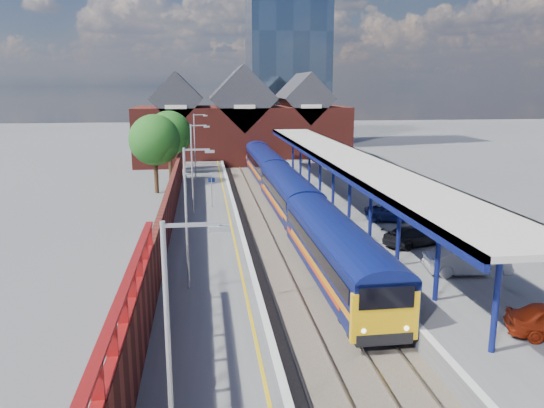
{
  "coord_description": "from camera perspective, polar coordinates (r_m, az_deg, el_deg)",
  "views": [
    {
      "loc": [
        -5.59,
        -19.12,
        10.8
      ],
      "look_at": [
        -0.83,
        17.5,
        2.6
      ],
      "focal_mm": 35.0,
      "sensor_mm": 36.0,
      "label": 1
    }
  ],
  "objects": [
    {
      "name": "glass_tower",
      "position": [
        100.78,
        1.6,
        17.87
      ],
      "size": [
        14.2,
        14.2,
        40.3
      ],
      "color": "#475E79",
      "rests_on": "ground"
    },
    {
      "name": "canopy",
      "position": [
        42.9,
        7.65,
        4.98
      ],
      "size": [
        4.5,
        52.0,
        4.48
      ],
      "color": "navy",
      "rests_on": "right_platform"
    },
    {
      "name": "lamp_post_a",
      "position": [
        12.57,
        -10.43,
        -15.22
      ],
      "size": [
        1.48,
        0.18,
        7.0
      ],
      "color": "#A5A8AA",
      "rests_on": "left_platform"
    },
    {
      "name": "train",
      "position": [
        53.08,
        0.37,
        3.11
      ],
      "size": [
        2.97,
        65.93,
        3.45
      ],
      "color": "#0B1450",
      "rests_on": "ground"
    },
    {
      "name": "ground",
      "position": [
        50.6,
        -0.89,
        0.19
      ],
      "size": [
        240.0,
        240.0,
        0.0
      ],
      "primitive_type": "plane",
      "color": "#5B5B5E",
      "rests_on": "ground"
    },
    {
      "name": "right_platform",
      "position": [
        42.08,
        8.83,
        -1.8
      ],
      "size": [
        6.0,
        76.0,
        1.0
      ],
      "primitive_type": "cube",
      "color": "#565659",
      "rests_on": "ground"
    },
    {
      "name": "platform_sign",
      "position": [
        43.88,
        -6.51,
        1.79
      ],
      "size": [
        0.55,
        0.08,
        2.5
      ],
      "color": "#A5A8AA",
      "rests_on": "left_platform"
    },
    {
      "name": "parked_car_silver",
      "position": [
        30.17,
        20.24,
        -5.78
      ],
      "size": [
        4.57,
        2.05,
        1.46
      ],
      "primitive_type": "imported",
      "rotation": [
        0.0,
        0.0,
        1.45
      ],
      "color": "#ACADB1",
      "rests_on": "right_platform"
    },
    {
      "name": "coping_left",
      "position": [
        40.39,
        -3.72,
        -1.51
      ],
      "size": [
        0.3,
        76.0,
        0.05
      ],
      "primitive_type": "cube",
      "color": "silver",
      "rests_on": "left_platform"
    },
    {
      "name": "lamp_post_c",
      "position": [
        41.53,
        -8.42,
        4.35
      ],
      "size": [
        1.48,
        0.18,
        7.0
      ],
      "color": "#A5A8AA",
      "rests_on": "left_platform"
    },
    {
      "name": "yellow_line",
      "position": [
        40.37,
        -4.57,
        -1.56
      ],
      "size": [
        0.14,
        76.0,
        0.01
      ],
      "primitive_type": "cube",
      "color": "yellow",
      "rests_on": "left_platform"
    },
    {
      "name": "tree_near",
      "position": [
        55.5,
        -12.37,
        6.6
      ],
      "size": [
        5.2,
        5.2,
        8.1
      ],
      "color": "#382314",
      "rests_on": "ground"
    },
    {
      "name": "ballast_bed",
      "position": [
        40.96,
        0.71,
        -2.73
      ],
      "size": [
        6.0,
        76.0,
        0.06
      ],
      "primitive_type": "cube",
      "color": "#473D33",
      "rests_on": "ground"
    },
    {
      "name": "coping_right",
      "position": [
        41.26,
        5.05,
        -1.24
      ],
      "size": [
        0.3,
        76.0,
        0.05
      ],
      "primitive_type": "cube",
      "color": "silver",
      "rests_on": "right_platform"
    },
    {
      "name": "brick_wall",
      "position": [
        33.8,
        -11.43,
        -2.03
      ],
      "size": [
        0.35,
        50.0,
        3.86
      ],
      "color": "#5B1D17",
      "rests_on": "left_platform"
    },
    {
      "name": "tree_far",
      "position": [
        63.37,
        -10.87,
        7.36
      ],
      "size": [
        5.2,
        5.2,
        8.1
      ],
      "color": "#382314",
      "rests_on": "ground"
    },
    {
      "name": "left_platform",
      "position": [
        40.45,
        -7.04,
        -2.33
      ],
      "size": [
        5.0,
        76.0,
        1.0
      ],
      "primitive_type": "cube",
      "color": "#565659",
      "rests_on": "ground"
    },
    {
      "name": "parked_car_blue",
      "position": [
        40.56,
        12.98,
        -0.92
      ],
      "size": [
        4.62,
        2.79,
        1.2
      ],
      "primitive_type": "imported",
      "rotation": [
        0.0,
        0.0,
        1.38
      ],
      "color": "navy",
      "rests_on": "right_platform"
    },
    {
      "name": "lamp_post_d",
      "position": [
        57.42,
        -8.19,
        6.59
      ],
      "size": [
        1.48,
        0.18,
        7.0
      ],
      "color": "#A5A8AA",
      "rests_on": "left_platform"
    },
    {
      "name": "station_building",
      "position": [
        77.5,
        -3.29,
        8.54
      ],
      "size": [
        30.0,
        12.12,
        13.78
      ],
      "color": "#5B1D17",
      "rests_on": "ground"
    },
    {
      "name": "parked_car_dark",
      "position": [
        34.56,
        15.07,
        -3.32
      ],
      "size": [
        4.65,
        3.2,
        1.25
      ],
      "primitive_type": "imported",
      "rotation": [
        0.0,
        0.0,
        1.94
      ],
      "color": "black",
      "rests_on": "right_platform"
    },
    {
      "name": "lamp_post_b",
      "position": [
        25.79,
        -8.92,
        -0.64
      ],
      "size": [
        1.48,
        0.18,
        7.0
      ],
      "color": "#A5A8AA",
      "rests_on": "left_platform"
    },
    {
      "name": "rails",
      "position": [
        40.93,
        0.71,
        -2.61
      ],
      "size": [
        4.51,
        76.0,
        0.14
      ],
      "color": "slate",
      "rests_on": "ground"
    }
  ]
}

